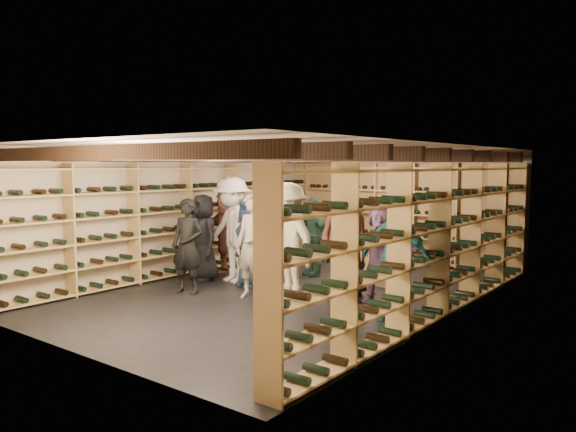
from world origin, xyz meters
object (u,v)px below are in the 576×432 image
(person_5, at_px, (228,231))
(person_7, at_px, (253,246))
(crate_stack_left, at_px, (365,259))
(crate_stack_right, at_px, (392,277))
(person_0, at_px, (203,238))
(person_12, at_px, (349,246))
(crate_loose, at_px, (362,278))
(person_1, at_px, (187,246))
(person_3, at_px, (288,241))
(person_4, at_px, (395,258))
(person_9, at_px, (232,230))
(person_6, at_px, (250,242))
(person_8, at_px, (345,244))
(person_11, at_px, (381,253))
(person_10, at_px, (313,237))

(person_5, distance_m, person_7, 1.95)
(crate_stack_left, xyz_separation_m, person_7, (-0.51, -2.65, 0.50))
(crate_stack_right, xyz_separation_m, person_0, (-3.02, -1.59, 0.62))
(person_12, bearing_deg, crate_loose, 115.55)
(person_1, bearing_deg, person_3, 10.18)
(person_0, bearing_deg, person_1, -41.71)
(person_7, bearing_deg, person_0, 155.22)
(person_4, xyz_separation_m, person_5, (-3.94, 0.87, 0.02))
(crate_loose, xyz_separation_m, person_1, (-1.86, -2.48, 0.70))
(crate_stack_right, relative_size, person_12, 0.33)
(person_3, relative_size, person_12, 1.14)
(person_3, xyz_separation_m, person_5, (-2.02, 0.77, -0.05))
(person_0, xyz_separation_m, person_12, (2.74, 0.58, 0.01))
(person_9, bearing_deg, crate_stack_left, 56.42)
(person_5, xyz_separation_m, person_6, (0.98, -0.47, -0.09))
(crate_stack_left, height_order, person_9, person_9)
(crate_loose, height_order, person_4, person_4)
(crate_loose, height_order, person_0, person_0)
(person_1, bearing_deg, person_8, 6.97)
(person_1, relative_size, person_12, 0.97)
(person_4, bearing_deg, crate_stack_right, 119.56)
(person_7, bearing_deg, person_5, 137.79)
(person_4, distance_m, person_11, 0.97)
(crate_loose, height_order, person_12, person_12)
(person_5, distance_m, person_8, 2.97)
(person_3, height_order, person_11, person_3)
(person_0, xyz_separation_m, person_4, (4.00, -0.28, 0.06))
(person_7, bearing_deg, person_10, 91.20)
(crate_stack_right, bearing_deg, person_9, -151.83)
(person_8, bearing_deg, person_12, 114.51)
(person_1, distance_m, person_7, 1.16)
(person_12, bearing_deg, person_11, -2.19)
(crate_stack_left, relative_size, person_7, 0.41)
(crate_stack_left, distance_m, person_7, 2.74)
(crate_stack_left, xyz_separation_m, person_4, (1.84, -2.40, 0.51))
(person_7, xyz_separation_m, person_11, (1.74, 1.00, -0.06))
(person_7, height_order, person_12, person_7)
(person_4, height_order, person_12, person_4)
(crate_stack_right, bearing_deg, person_11, -71.44)
(person_5, relative_size, person_9, 0.91)
(person_0, distance_m, person_9, 0.57)
(person_8, bearing_deg, crate_loose, 109.84)
(crate_stack_right, distance_m, person_10, 1.78)
(person_0, relative_size, person_4, 0.93)
(person_8, bearing_deg, person_11, 42.09)
(person_3, relative_size, person_8, 1.00)
(person_0, height_order, person_7, person_7)
(crate_stack_left, relative_size, person_6, 0.44)
(person_5, relative_size, person_11, 1.12)
(person_5, bearing_deg, person_11, -0.86)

